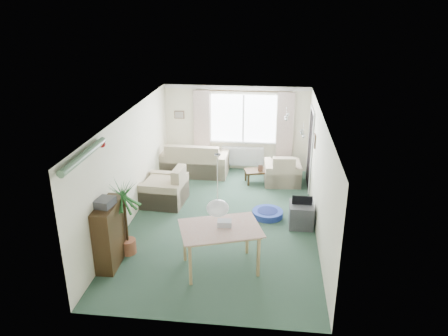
# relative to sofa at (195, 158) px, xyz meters

# --- Properties ---
(ground) EXTENTS (6.50, 6.50, 0.00)m
(ground) POSITION_rel_sofa_xyz_m (1.10, -2.75, -0.46)
(ground) COLOR #2A4637
(window) EXTENTS (1.80, 0.03, 1.30)m
(window) POSITION_rel_sofa_xyz_m (1.30, 0.48, 1.04)
(window) COLOR white
(curtain_rod) EXTENTS (2.60, 0.03, 0.03)m
(curtain_rod) POSITION_rel_sofa_xyz_m (1.30, 0.40, 1.81)
(curtain_rod) COLOR black
(curtain_left) EXTENTS (0.45, 0.08, 2.00)m
(curtain_left) POSITION_rel_sofa_xyz_m (0.15, 0.38, 0.81)
(curtain_left) COLOR beige
(curtain_right) EXTENTS (0.45, 0.08, 2.00)m
(curtain_right) POSITION_rel_sofa_xyz_m (2.45, 0.38, 0.81)
(curtain_right) COLOR beige
(radiator) EXTENTS (1.20, 0.10, 0.55)m
(radiator) POSITION_rel_sofa_xyz_m (1.30, 0.44, -0.06)
(radiator) COLOR white
(doorway) EXTENTS (0.03, 0.95, 2.00)m
(doorway) POSITION_rel_sofa_xyz_m (3.08, -0.55, 0.54)
(doorway) COLOR black
(pendant_lamp) EXTENTS (0.36, 0.36, 0.36)m
(pendant_lamp) POSITION_rel_sofa_xyz_m (1.30, -5.05, 1.02)
(pendant_lamp) COLOR white
(tinsel_garland) EXTENTS (1.60, 1.60, 0.12)m
(tinsel_garland) POSITION_rel_sofa_xyz_m (-0.82, -5.05, 1.82)
(tinsel_garland) COLOR #196626
(bauble_cluster_a) EXTENTS (0.20, 0.20, 0.20)m
(bauble_cluster_a) POSITION_rel_sofa_xyz_m (2.40, -1.85, 1.76)
(bauble_cluster_a) COLOR silver
(bauble_cluster_b) EXTENTS (0.20, 0.20, 0.20)m
(bauble_cluster_b) POSITION_rel_sofa_xyz_m (2.70, -3.05, 1.76)
(bauble_cluster_b) COLOR silver
(wall_picture_back) EXTENTS (0.28, 0.03, 0.22)m
(wall_picture_back) POSITION_rel_sofa_xyz_m (-0.50, 0.48, 1.09)
(wall_picture_back) COLOR brown
(wall_picture_right) EXTENTS (0.03, 0.24, 0.30)m
(wall_picture_right) POSITION_rel_sofa_xyz_m (3.08, -1.55, 1.09)
(wall_picture_right) COLOR brown
(sofa) EXTENTS (1.85, 1.01, 0.91)m
(sofa) POSITION_rel_sofa_xyz_m (0.00, 0.00, 0.00)
(sofa) COLOR beige
(sofa) RESTS_ON ground
(armchair_corner) EXTENTS (0.99, 0.94, 0.83)m
(armchair_corner) POSITION_rel_sofa_xyz_m (2.41, -0.41, -0.04)
(armchair_corner) COLOR beige
(armchair_corner) RESTS_ON ground
(armchair_left) EXTENTS (1.04, 1.08, 0.91)m
(armchair_left) POSITION_rel_sofa_xyz_m (-0.40, -1.95, -0.00)
(armchair_left) COLOR #B6AD8A
(armchair_left) RESTS_ON ground
(coffee_table) EXTENTS (0.86, 0.63, 0.35)m
(coffee_table) POSITION_rel_sofa_xyz_m (1.82, -0.43, -0.28)
(coffee_table) COLOR black
(coffee_table) RESTS_ON ground
(photo_frame) EXTENTS (0.12, 0.03, 0.16)m
(photo_frame) POSITION_rel_sofa_xyz_m (1.84, -0.49, -0.03)
(photo_frame) COLOR brown
(photo_frame) RESTS_ON coffee_table
(bookshelf) EXTENTS (0.35, 0.98, 1.19)m
(bookshelf) POSITION_rel_sofa_xyz_m (-0.74, -4.54, 0.14)
(bookshelf) COLOR black
(bookshelf) RESTS_ON ground
(hifi_box) EXTENTS (0.33, 0.39, 0.14)m
(hifi_box) POSITION_rel_sofa_xyz_m (-0.75, -4.62, 0.80)
(hifi_box) COLOR #3C3C41
(hifi_box) RESTS_ON bookshelf
(houseplant) EXTENTS (0.65, 0.65, 1.51)m
(houseplant) POSITION_rel_sofa_xyz_m (-0.55, -4.21, 0.30)
(houseplant) COLOR #1F5C2A
(houseplant) RESTS_ON ground
(dining_table) EXTENTS (1.50, 1.23, 0.81)m
(dining_table) POSITION_rel_sofa_xyz_m (1.27, -4.51, -0.05)
(dining_table) COLOR tan
(dining_table) RESTS_ON ground
(gift_box) EXTENTS (0.27, 0.20, 0.12)m
(gift_box) POSITION_rel_sofa_xyz_m (1.34, -4.43, 0.41)
(gift_box) COLOR #B9B8C4
(gift_box) RESTS_ON dining_table
(tv_cube) EXTENTS (0.51, 0.56, 0.51)m
(tv_cube) POSITION_rel_sofa_xyz_m (2.80, -2.74, -0.20)
(tv_cube) COLOR #404046
(tv_cube) RESTS_ON ground
(pet_bed) EXTENTS (0.76, 0.76, 0.14)m
(pet_bed) POSITION_rel_sofa_xyz_m (2.08, -2.39, -0.39)
(pet_bed) COLOR #24219A
(pet_bed) RESTS_ON ground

